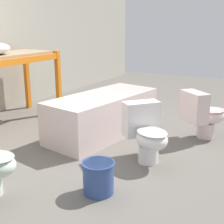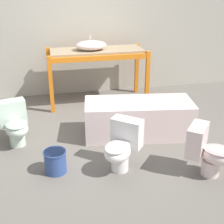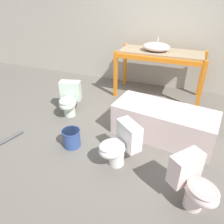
% 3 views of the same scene
% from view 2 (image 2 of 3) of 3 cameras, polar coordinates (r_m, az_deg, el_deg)
% --- Properties ---
extents(ground_plane, '(12.00, 12.00, 0.00)m').
position_cam_2_polar(ground_plane, '(4.83, -3.79, -4.75)').
color(ground_plane, '#666059').
extents(warehouse_wall_rear, '(10.80, 0.08, 3.20)m').
position_cam_2_polar(warehouse_wall_rear, '(6.39, -7.27, 17.28)').
color(warehouse_wall_rear, '#B2AD9E').
rests_on(warehouse_wall_rear, ground_plane).
extents(shelving_rack, '(1.86, 0.77, 1.03)m').
position_cam_2_polar(shelving_rack, '(5.95, -2.77, 9.83)').
color(shelving_rack, orange).
rests_on(shelving_rack, ground_plane).
extents(sink_basin, '(0.57, 0.42, 0.25)m').
position_cam_2_polar(sink_basin, '(5.85, -3.85, 12.07)').
color(sink_basin, silver).
rests_on(sink_basin, shelving_rack).
extents(bathtub_main, '(1.71, 0.91, 0.55)m').
position_cam_2_polar(bathtub_main, '(4.81, 4.87, -0.71)').
color(bathtub_main, silver).
rests_on(bathtub_main, ground_plane).
extents(toilet_near, '(0.66, 0.63, 0.63)m').
position_cam_2_polar(toilet_near, '(4.02, 17.22, -6.75)').
color(toilet_near, silver).
rests_on(toilet_near, ground_plane).
extents(toilet_far, '(0.49, 0.64, 0.63)m').
position_cam_2_polar(toilet_far, '(4.74, -17.33, -1.98)').
color(toilet_far, silver).
rests_on(toilet_far, ground_plane).
extents(toilet_extra, '(0.63, 0.66, 0.63)m').
position_cam_2_polar(toilet_extra, '(3.96, 1.81, -6.10)').
color(toilet_extra, white).
rests_on(toilet_extra, ground_plane).
extents(bucket_white, '(0.29, 0.29, 0.29)m').
position_cam_2_polar(bucket_white, '(4.03, -10.32, -8.81)').
color(bucket_white, '#334C8C').
rests_on(bucket_white, ground_plane).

